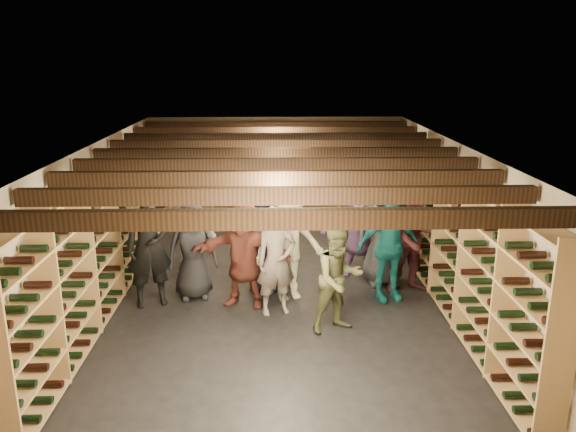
# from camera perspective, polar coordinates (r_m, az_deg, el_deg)

# --- Properties ---
(ground) EXTENTS (8.00, 8.00, 0.00)m
(ground) POSITION_cam_1_polar(r_m,az_deg,el_deg) (9.06, -1.06, -7.92)
(ground) COLOR black
(ground) RESTS_ON ground
(walls) EXTENTS (5.52, 8.02, 2.40)m
(walls) POSITION_cam_1_polar(r_m,az_deg,el_deg) (8.64, -1.10, -0.62)
(walls) COLOR #B3A38B
(walls) RESTS_ON ground
(ceiling) EXTENTS (5.50, 8.00, 0.01)m
(ceiling) POSITION_cam_1_polar(r_m,az_deg,el_deg) (8.38, -1.15, 7.27)
(ceiling) COLOR beige
(ceiling) RESTS_ON walls
(ceiling_joists) EXTENTS (5.40, 7.12, 0.18)m
(ceiling_joists) POSITION_cam_1_polar(r_m,az_deg,el_deg) (8.41, -1.14, 6.33)
(ceiling_joists) COLOR black
(ceiling_joists) RESTS_ON ground
(wine_rack_left) EXTENTS (0.32, 7.50, 2.15)m
(wine_rack_left) POSITION_cam_1_polar(r_m,az_deg,el_deg) (9.04, -17.62, -1.47)
(wine_rack_left) COLOR tan
(wine_rack_left) RESTS_ON ground
(wine_rack_right) EXTENTS (0.32, 7.50, 2.15)m
(wine_rack_right) POSITION_cam_1_polar(r_m,az_deg,el_deg) (9.07, 15.37, -1.23)
(wine_rack_right) COLOR tan
(wine_rack_right) RESTS_ON ground
(wine_rack_back) EXTENTS (4.70, 0.30, 2.15)m
(wine_rack_back) POSITION_cam_1_polar(r_m,az_deg,el_deg) (12.39, -1.22, 3.85)
(wine_rack_back) COLOR tan
(wine_rack_back) RESTS_ON ground
(crate_stack_left) EXTENTS (0.53, 0.38, 0.51)m
(crate_stack_left) POSITION_cam_1_polar(r_m,az_deg,el_deg) (10.93, -2.60, -2.27)
(crate_stack_left) COLOR tan
(crate_stack_left) RESTS_ON ground
(crate_stack_right) EXTENTS (0.54, 0.40, 0.51)m
(crate_stack_right) POSITION_cam_1_polar(r_m,az_deg,el_deg) (10.39, -0.78, -3.22)
(crate_stack_right) COLOR tan
(crate_stack_right) RESTS_ON ground
(crate_loose) EXTENTS (0.53, 0.37, 0.17)m
(crate_loose) POSITION_cam_1_polar(r_m,az_deg,el_deg) (11.60, -2.16, -2.07)
(crate_loose) COLOR tan
(crate_loose) RESTS_ON ground
(person_0) EXTENTS (0.85, 0.64, 1.57)m
(person_0) POSITION_cam_1_polar(r_m,az_deg,el_deg) (8.79, -9.67, -3.39)
(person_0) COLOR black
(person_0) RESTS_ON ground
(person_1) EXTENTS (0.80, 0.67, 1.88)m
(person_1) POSITION_cam_1_polar(r_m,az_deg,el_deg) (8.62, -13.93, -2.96)
(person_1) COLOR black
(person_1) RESTS_ON ground
(person_2) EXTENTS (0.90, 0.81, 1.50)m
(person_2) POSITION_cam_1_polar(r_m,az_deg,el_deg) (7.68, 5.17, -6.39)
(person_2) COLOR brown
(person_2) RESTS_ON ground
(person_3) EXTENTS (1.32, 1.00, 1.81)m
(person_3) POSITION_cam_1_polar(r_m,az_deg,el_deg) (8.59, 0.12, -2.78)
(person_3) COLOR #EDE8BC
(person_3) RESTS_ON ground
(person_4) EXTENTS (1.07, 0.63, 1.71)m
(person_4) POSITION_cam_1_polar(r_m,az_deg,el_deg) (8.73, 10.17, -3.09)
(person_4) COLOR #167679
(person_4) RESTS_ON ground
(person_5) EXTENTS (1.60, 0.89, 1.65)m
(person_5) POSITION_cam_1_polar(r_m,az_deg,el_deg) (8.43, -4.55, -3.81)
(person_5) COLOR brown
(person_5) RESTS_ON ground
(person_6) EXTENTS (0.90, 0.75, 1.58)m
(person_6) POSITION_cam_1_polar(r_m,az_deg,el_deg) (9.01, -2.31, -2.67)
(person_6) COLOR #1B2B4A
(person_6) RESTS_ON ground
(person_7) EXTENTS (0.67, 0.54, 1.61)m
(person_7) POSITION_cam_1_polar(r_m,az_deg,el_deg) (8.14, -1.22, -4.63)
(person_7) COLOR gray
(person_7) RESTS_ON ground
(person_8) EXTENTS (1.02, 0.87, 1.81)m
(person_8) POSITION_cam_1_polar(r_m,az_deg,el_deg) (9.07, 12.83, -2.18)
(person_8) COLOR #411A20
(person_8) RESTS_ON ground
(person_9) EXTENTS (1.25, 0.89, 1.75)m
(person_9) POSITION_cam_1_polar(r_m,az_deg,el_deg) (9.81, -10.34, -0.84)
(person_9) COLOR #A59E97
(person_9) RESTS_ON ground
(person_10) EXTENTS (1.18, 0.87, 1.86)m
(person_10) POSITION_cam_1_polar(r_m,az_deg,el_deg) (9.61, -1.57, -0.59)
(person_10) COLOR #27503E
(person_10) RESTS_ON ground
(person_11) EXTENTS (1.46, 0.57, 1.53)m
(person_11) POSITION_cam_1_polar(r_m,az_deg,el_deg) (9.69, 7.27, -1.60)
(person_11) COLOR slate
(person_11) RESTS_ON ground
(person_12) EXTENTS (0.95, 0.65, 1.88)m
(person_12) POSITION_cam_1_polar(r_m,az_deg,el_deg) (9.30, 9.82, -1.33)
(person_12) COLOR #2E2E32
(person_12) RESTS_ON ground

